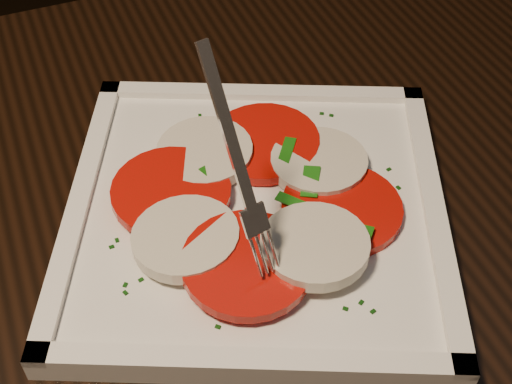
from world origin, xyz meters
name	(u,v)px	position (x,y,z in m)	size (l,w,h in m)	color
table	(308,333)	(-0.08, 0.17, 0.65)	(1.22, 0.83, 0.75)	black
chair	(225,5)	(0.07, 0.85, 0.53)	(0.53, 0.53, 0.93)	black
plate	(256,213)	(-0.11, 0.22, 0.76)	(0.27, 0.27, 0.01)	white
caprese_salad	(256,198)	(-0.11, 0.22, 0.77)	(0.22, 0.23, 0.02)	#BD0804
fork	(229,154)	(-0.14, 0.19, 0.85)	(0.03, 0.07, 0.14)	white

